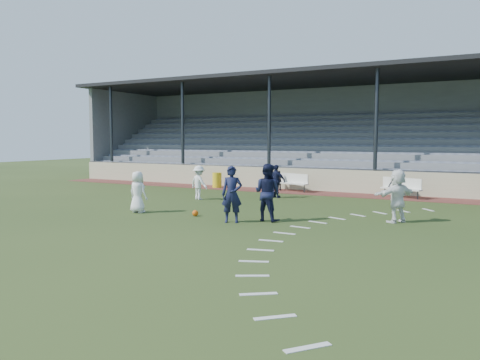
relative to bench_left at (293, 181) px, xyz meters
The scene contains 18 objects.
ground 10.72m from the bench_left, 83.95° to the right, with size 90.00×90.00×0.00m, color #2B3C18.
cinder_track 1.27m from the bench_left, ahead, with size 34.00×2.00×0.02m, color #5B2924.
retaining_wall 1.45m from the bench_left, 38.73° to the left, with size 34.00×0.18×1.20m, color beige.
bench_left is the anchor object (origin of this frame).
bench_right 5.65m from the bench_left, ahead, with size 2.02×1.11×0.95m.
trash_bin 4.62m from the bench_left, behind, with size 0.54×0.54×0.86m, color yellow.
football 9.28m from the bench_left, 90.86° to the right, with size 0.22×0.22×0.22m, color #D9550C.
player_white_lead 9.93m from the bench_left, 104.91° to the right, with size 0.78×0.51×1.59m, color white.
player_navy_lead 9.92m from the bench_left, 80.22° to the right, with size 0.70×0.46×1.92m, color #131836.
player_navy_mid 9.31m from the bench_left, 73.70° to the right, with size 0.96×0.75×1.98m, color #131836.
player_white_wing 5.82m from the bench_left, 116.83° to the right, with size 1.02×0.59×1.58m, color white.
player_navy_wing 2.92m from the bench_left, 84.01° to the right, with size 0.93×0.39×1.59m, color #131836.
player_white_back 9.71m from the bench_left, 47.04° to the right, with size 1.68×0.53×1.81m, color white.
sub_left_near 1.51m from the bench_left, behind, with size 0.43×0.28×1.18m, color black.
sub_left_far 0.79m from the bench_left, behind, with size 0.64×0.26×1.08m, color black.
sub_right 5.35m from the bench_left, ahead, with size 0.78×0.45×1.20m, color black.
grandstand 5.95m from the bench_left, 78.58° to the left, with size 34.60×9.00×6.61m.
penalty_arc 11.88m from the bench_left, 63.75° to the right, with size 3.89×14.63×0.01m.
Camera 1 is at (8.19, -12.82, 2.82)m, focal length 35.00 mm.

